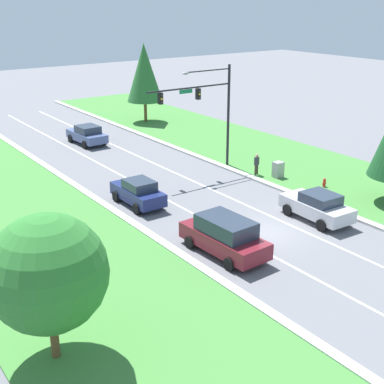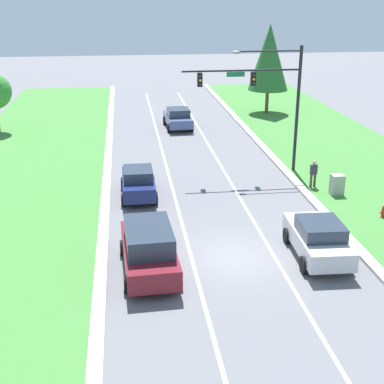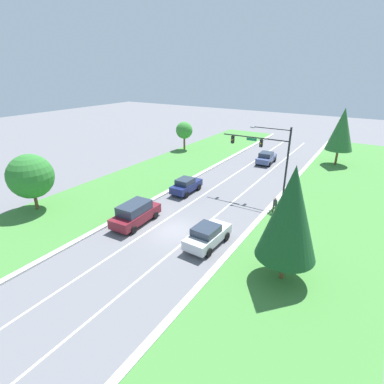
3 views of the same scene
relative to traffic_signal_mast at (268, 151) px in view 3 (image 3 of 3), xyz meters
name	(u,v)px [view 3 (image 3 of 3)]	position (x,y,z in m)	size (l,w,h in m)	color
ground_plane	(173,231)	(-4.16, -11.25, -5.21)	(160.00, 160.00, 0.00)	slate
curb_strip_right	(233,249)	(1.49, -11.25, -5.13)	(0.50, 90.00, 0.15)	beige
curb_strip_left	(125,214)	(-9.81, -11.25, -5.13)	(0.50, 90.00, 0.15)	beige
grass_verge_right	(302,272)	(6.74, -11.25, -5.17)	(10.00, 90.00, 0.08)	#427F38
grass_verge_left	(89,203)	(-15.06, -11.25, -5.17)	(10.00, 90.00, 0.08)	#427F38
lane_stripe_inner_left	(157,225)	(-5.96, -11.25, -5.21)	(0.14, 81.00, 0.01)	white
lane_stripe_inner_right	(191,236)	(-2.36, -11.25, -5.21)	(0.14, 81.00, 0.01)	white
traffic_signal_mast	(268,151)	(0.00, 0.00, 0.00)	(7.27, 0.41, 7.84)	black
navy_sedan	(186,185)	(-7.96, -3.36, -4.34)	(1.96, 4.29, 1.72)	navy
slate_blue_sedan	(266,158)	(-4.09, 12.46, -4.34)	(2.29, 4.58, 1.71)	#475684
silver_sedan	(207,235)	(-0.55, -11.64, -4.32)	(2.28, 4.59, 1.74)	silver
burgundy_suv	(135,213)	(-7.82, -11.93, -4.18)	(2.39, 5.14, 2.01)	maroon
utility_cabinet	(280,215)	(3.13, -4.57, -4.60)	(0.70, 0.60, 1.22)	#9E9E99
pedestrian	(275,205)	(2.20, -3.25, -4.27)	(0.43, 0.32, 1.69)	#42382D
fire_hydrant	(280,238)	(4.24, -8.02, -4.87)	(0.34, 0.20, 0.70)	red
conifer_near_right_tree	(342,129)	(4.80, 17.11, -0.02)	(3.69, 3.69, 8.15)	brown
oak_near_left_tree	(184,130)	(-18.81, 12.75, -1.86)	(2.83, 2.83, 4.79)	brown
conifer_far_right_tree	(290,213)	(5.70, -12.60, -0.31)	(3.84, 3.84, 7.97)	brown
oak_far_left_tree	(31,176)	(-18.19, -14.97, -1.70)	(4.29, 4.29, 5.66)	brown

